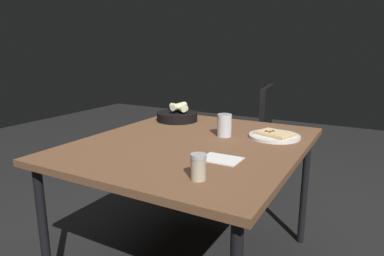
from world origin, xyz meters
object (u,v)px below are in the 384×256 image
object	(u,v)px
pizza_plate	(274,135)
bread_basket	(178,115)
chair_near	(250,133)
dining_table	(192,152)
beer_glass	(224,127)
pepper_shaker	(198,168)

from	to	relation	value
pizza_plate	bread_basket	bearing A→B (deg)	170.76
pizza_plate	chair_near	bearing A→B (deg)	117.63
dining_table	beer_glass	distance (m)	0.22
dining_table	bread_basket	distance (m)	0.50
pizza_plate	beer_glass	xyz separation A→B (m)	(-0.23, -0.10, 0.04)
dining_table	chair_near	distance (m)	1.04
chair_near	bread_basket	bearing A→B (deg)	-110.78
dining_table	chair_near	xyz separation A→B (m)	(-0.07, 1.03, -0.14)
pepper_shaker	chair_near	world-z (taller)	chair_near
pizza_plate	beer_glass	size ratio (longest dim) A/B	2.22
dining_table	pepper_shaker	size ratio (longest dim) A/B	12.86
pepper_shaker	chair_near	xyz separation A→B (m)	(-0.32, 1.44, -0.23)
pizza_plate	bread_basket	xyz separation A→B (m)	(-0.64, 0.10, 0.02)
pizza_plate	bread_basket	distance (m)	0.65
bread_basket	chair_near	world-z (taller)	chair_near
bread_basket	beer_glass	bearing A→B (deg)	-26.67
beer_glass	chair_near	distance (m)	0.91
bread_basket	chair_near	size ratio (longest dim) A/B	0.29
dining_table	pepper_shaker	bearing A→B (deg)	-58.52
pizza_plate	pepper_shaker	size ratio (longest dim) A/B	2.78
pizza_plate	pepper_shaker	bearing A→B (deg)	-96.11
beer_glass	chair_near	bearing A→B (deg)	100.67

